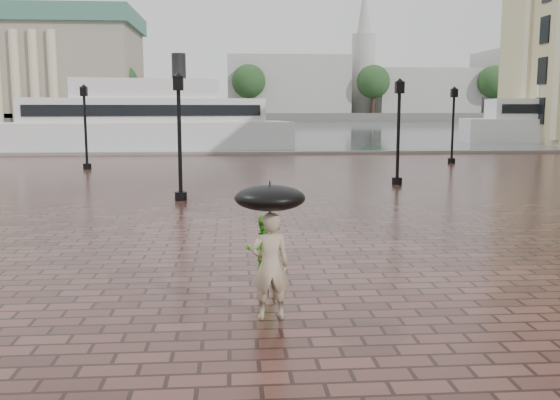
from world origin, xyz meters
name	(u,v)px	position (x,y,z in m)	size (l,w,h in m)	color
ground	(431,267)	(0.00, 0.00, 0.00)	(300.00, 300.00, 0.00)	#341C17
harbour_water	(257,128)	(0.00, 92.00, 0.00)	(240.00, 240.00, 0.00)	#475057
quay_edge	(290,154)	(0.00, 32.00, 0.00)	(80.00, 0.60, 0.30)	slate
far_shore	(247,116)	(0.00, 160.00, 1.00)	(300.00, 60.00, 2.00)	#4C4C47
museum	(19,63)	(-55.00, 144.61, 13.91)	(57.00, 32.50, 26.00)	gray
distant_skyline	(431,84)	(48.14, 150.00, 9.45)	(102.50, 22.00, 33.00)	#A09E98
far_trees	(249,82)	(0.00, 138.00, 9.42)	(188.00, 8.00, 13.50)	#2D2119
street_lamps	(287,128)	(-1.50, 17.50, 2.33)	(21.44, 14.44, 4.40)	black
adult_pedestrian	(270,266)	(-3.57, -2.94, 0.85)	(0.62, 0.41, 1.70)	tan
child_pedestrian	(263,249)	(-3.58, -0.97, 0.66)	(0.64, 0.50, 1.32)	green
ferry_near	(145,121)	(-10.87, 37.00, 2.25)	(23.42, 9.95, 7.47)	silver
umbrella	(270,198)	(-3.57, -2.94, 1.93)	(1.10, 1.10, 1.15)	black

